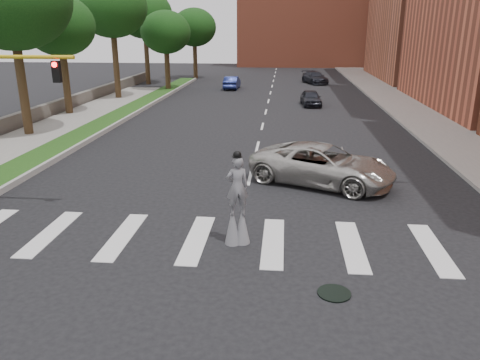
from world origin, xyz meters
TOP-DOWN VIEW (x-y plane):
  - ground_plane at (0.00, 0.00)m, footprint 160.00×160.00m
  - grass_median at (-11.50, 20.00)m, footprint 2.00×60.00m
  - median_curb at (-10.45, 20.00)m, footprint 0.20×60.00m
  - sidewalk_right at (12.50, 25.00)m, footprint 5.00×90.00m
  - stone_wall at (-17.00, 22.00)m, footprint 0.50×56.00m
  - manhole at (3.00, -2.00)m, footprint 0.90×0.90m
  - building_far at (22.00, 54.00)m, footprint 16.00×22.00m
  - building_backdrop at (6.00, 78.00)m, footprint 26.00×14.00m
  - stilt_performer at (0.11, 0.85)m, footprint 0.83×0.65m
  - suv_crossing at (3.31, 7.34)m, footprint 7.09×5.30m
  - car_near at (3.91, 29.76)m, footprint 1.98×4.15m
  - car_mid at (-4.53, 40.99)m, footprint 1.61×4.40m
  - car_far at (5.25, 47.26)m, footprint 3.58×5.46m
  - tree_3 at (-15.79, 23.06)m, footprint 5.39×5.39m
  - tree_4 at (-14.80, 31.93)m, footprint 6.64×6.64m
  - tree_5 at (-15.45, 44.71)m, footprint 6.69×6.69m
  - tree_6 at (-11.46, 38.74)m, footprint 5.38×5.38m
  - tree_7 at (-10.79, 51.84)m, footprint 5.91×5.91m

SIDE VIEW (x-z plane):
  - ground_plane at x=0.00m, z-range 0.00..0.00m
  - manhole at x=3.00m, z-range 0.00..0.04m
  - sidewalk_right at x=12.50m, z-range 0.00..0.18m
  - grass_median at x=-11.50m, z-range 0.00..0.25m
  - median_curb at x=-10.45m, z-range 0.00..0.28m
  - stone_wall at x=-17.00m, z-range 0.00..1.10m
  - car_near at x=3.91m, z-range 0.00..1.37m
  - car_mid at x=-4.53m, z-range 0.00..1.44m
  - car_far at x=5.25m, z-range 0.00..1.47m
  - suv_crossing at x=3.31m, z-range 0.00..1.79m
  - stilt_performer at x=0.11m, z-range -0.26..2.89m
  - tree_6 at x=-11.46m, z-range 1.95..10.50m
  - tree_7 at x=-10.79m, z-range 2.08..11.34m
  - tree_3 at x=-15.79m, z-range 2.25..11.44m
  - tree_5 at x=-15.45m, z-range 2.66..13.75m
  - tree_4 at x=-14.80m, z-range 2.84..14.25m
  - building_backdrop at x=6.00m, z-range 0.00..18.00m
  - building_far at x=22.00m, z-range 0.00..20.00m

